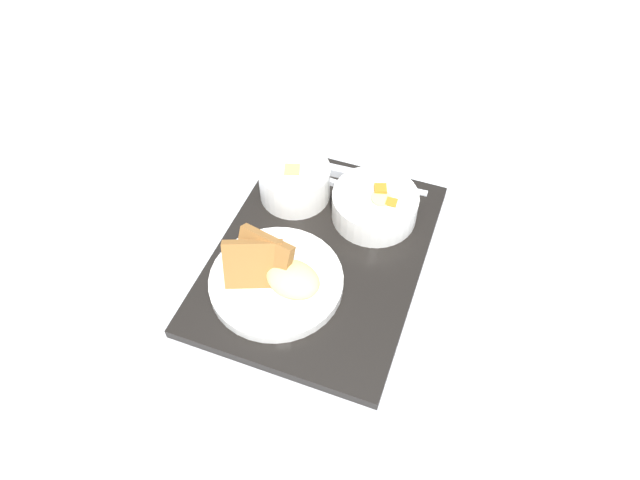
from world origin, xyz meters
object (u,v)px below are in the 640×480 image
knife (348,174)px  spoon (346,186)px  bowl_soup (294,180)px  bowl_salad (375,204)px  plate_main (275,278)px

knife → spoon: 0.03m
knife → spoon: (0.03, 0.01, -0.00)m
bowl_soup → bowl_salad: bearing=89.8°
bowl_salad → plate_main: size_ratio=0.70×
bowl_soup → knife: (-0.07, 0.07, -0.03)m
plate_main → spoon: (-0.22, 0.03, -0.01)m
bowl_salad → bowl_soup: 0.14m
knife → plate_main: bearing=-98.6°
plate_main → spoon: size_ratio=1.27×
spoon → plate_main: bearing=-92.7°
bowl_salad → plate_main: bearing=-27.7°
bowl_soup → plate_main: bearing=13.0°
bowl_salad → knife: (-0.07, -0.07, -0.02)m
plate_main → knife: (-0.25, 0.03, -0.01)m
bowl_salad → spoon: 0.08m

